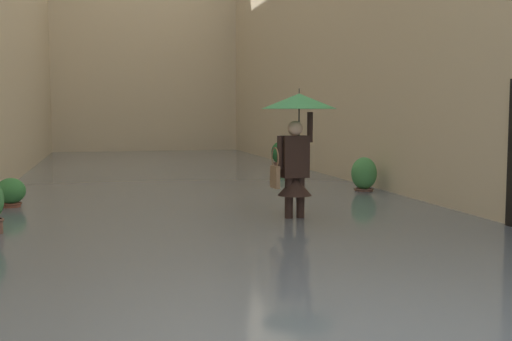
{
  "coord_description": "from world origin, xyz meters",
  "views": [
    {
      "loc": [
        1.73,
        3.68,
        1.75
      ],
      "look_at": [
        -0.39,
        -5.17,
        0.93
      ],
      "focal_mm": 45.01,
      "sensor_mm": 36.0,
      "label": 1
    }
  ],
  "objects_px": {
    "person_wading": "(297,130)",
    "potted_plant_mid_left": "(279,155)",
    "potted_plant_near_left": "(364,177)",
    "potted_plant_far_right": "(11,195)"
  },
  "relations": [
    {
      "from": "person_wading",
      "to": "potted_plant_mid_left",
      "type": "bearing_deg",
      "value": -103.98
    },
    {
      "from": "person_wading",
      "to": "potted_plant_near_left",
      "type": "bearing_deg",
      "value": -128.73
    },
    {
      "from": "potted_plant_near_left",
      "to": "potted_plant_far_right",
      "type": "bearing_deg",
      "value": 5.97
    },
    {
      "from": "person_wading",
      "to": "potted_plant_near_left",
      "type": "distance_m",
      "value": 3.71
    },
    {
      "from": "potted_plant_mid_left",
      "to": "potted_plant_near_left",
      "type": "distance_m",
      "value": 6.43
    },
    {
      "from": "potted_plant_near_left",
      "to": "person_wading",
      "type": "bearing_deg",
      "value": 51.27
    },
    {
      "from": "potted_plant_mid_left",
      "to": "person_wading",
      "type": "bearing_deg",
      "value": 76.02
    },
    {
      "from": "potted_plant_mid_left",
      "to": "potted_plant_near_left",
      "type": "height_order",
      "value": "potted_plant_mid_left"
    },
    {
      "from": "person_wading",
      "to": "potted_plant_mid_left",
      "type": "xyz_separation_m",
      "value": [
        -2.29,
        -9.21,
        -0.99
      ]
    },
    {
      "from": "person_wading",
      "to": "potted_plant_far_right",
      "type": "relative_size",
      "value": 3.03
    }
  ]
}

